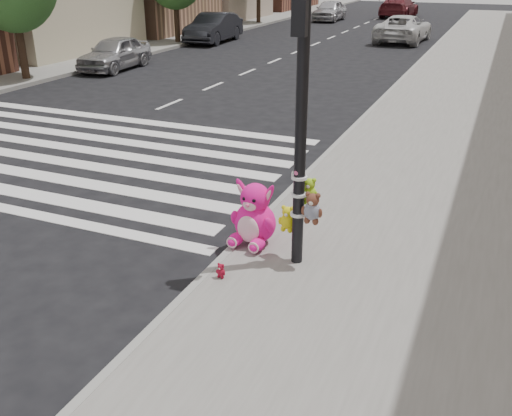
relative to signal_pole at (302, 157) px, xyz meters
The scene contains 13 objects.
ground 3.63m from the signal_pole, 145.31° to the right, with size 120.00×120.00×0.00m, color black.
sidewalk_near 8.68m from the signal_pole, 73.80° to the left, with size 7.00×80.00×0.14m, color slate.
sidewalk_far 24.36m from the signal_pole, 131.56° to the left, with size 6.00×80.00×0.14m, color slate.
curb_edge 8.42m from the signal_pole, 97.47° to the left, with size 0.12×80.00×0.15m, color gray.
crosswalk 8.07m from the signal_pole, 154.58° to the left, with size 11.00×6.00×0.01m, color silver, non-canonical shape.
signal_pole is the anchor object (origin of this frame).
pink_bunny 1.46m from the signal_pole, 161.07° to the left, with size 0.73×0.78×1.02m.
red_teddy 1.91m from the signal_pole, 133.23° to the right, with size 0.15×0.10×0.22m, color maroon, non-canonical shape.
car_silver_far 17.70m from the signal_pole, 134.32° to the left, with size 1.56×3.87×1.32m, color #A5A5AA.
car_dark_far 24.98m from the signal_pole, 119.84° to the left, with size 1.62×4.64×1.53m, color black.
car_white_near 26.05m from the signal_pole, 96.63° to the left, with size 2.35×5.11×1.42m, color silver.
car_maroon_near 40.94m from the signal_pole, 98.28° to the left, with size 2.19×5.39×1.56m, color maroon.
car_silver_deep 36.86m from the signal_pole, 105.73° to the left, with size 1.73×4.29×1.46m, color #B8B9BE.
Camera 1 is at (4.92, -5.14, 4.17)m, focal length 40.00 mm.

